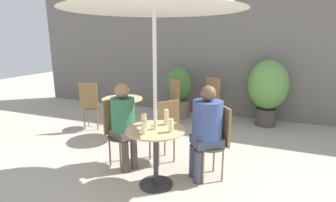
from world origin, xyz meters
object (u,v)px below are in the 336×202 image
seated_person_0 (206,126)px  potted_plant_0 (179,90)px  cafe_table_near (156,144)px  beer_glass_3 (144,120)px  potted_plant_1 (268,88)px  bistro_chair_1 (118,127)px  beer_glass_2 (166,117)px  bistro_chair_3 (211,96)px  bistro_chair_5 (172,98)px  bistro_chair_4 (165,127)px  beer_glass_0 (144,128)px  cafe_table_far (123,109)px  bistro_chair_0 (217,136)px  beer_glass_1 (171,126)px  bistro_chair_2 (90,102)px  seated_person_1 (124,118)px

seated_person_0 → potted_plant_0: (-1.21, 2.46, -0.10)m
seated_person_0 → cafe_table_near: bearing=-90.0°
beer_glass_3 → potted_plant_1: size_ratio=0.11×
bistro_chair_1 → beer_glass_2: size_ratio=4.93×
cafe_table_near → bistro_chair_3: bistro_chair_3 is taller
bistro_chair_5 → potted_plant_0: (-0.02, 0.54, 0.06)m
beer_glass_2 → beer_glass_3: size_ratio=1.34×
bistro_chair_4 → bistro_chair_5: size_ratio=1.00×
bistro_chair_1 → potted_plant_0: potted_plant_0 is taller
bistro_chair_5 → beer_glass_3: 2.28m
bistro_chair_3 → beer_glass_0: bearing=-76.9°
beer_glass_3 → bistro_chair_1: bearing=155.7°
bistro_chair_5 → beer_glass_2: (0.73, -2.10, 0.26)m
seated_person_0 → cafe_table_far: bearing=-153.1°
bistro_chair_1 → seated_person_0: seated_person_0 is taller
bistro_chair_0 → beer_glass_1: size_ratio=6.19×
cafe_table_far → potted_plant_0: size_ratio=0.63×
bistro_chair_4 → seated_person_0: bearing=108.9°
seated_person_0 → potted_plant_0: size_ratio=1.05×
seated_person_0 → beer_glass_1: (-0.31, -0.40, 0.09)m
beer_glass_0 → beer_glass_3: 0.31m
cafe_table_far → beer_glass_2: size_ratio=3.79×
beer_glass_0 → beer_glass_2: bearing=74.8°
bistro_chair_5 → beer_glass_2: bearing=-32.4°
bistro_chair_2 → seated_person_1: size_ratio=0.79×
beer_glass_3 → bistro_chair_3: bearing=84.8°
beer_glass_1 → beer_glass_2: 0.27m
bistro_chair_4 → potted_plant_1: potted_plant_1 is taller
bistro_chair_3 → beer_glass_0: (-0.10, -2.99, 0.25)m
beer_glass_0 → bistro_chair_0: bearing=44.0°
beer_glass_1 → bistro_chair_0: bearing=48.6°
bistro_chair_3 → beer_glass_1: bearing=-71.8°
cafe_table_far → potted_plant_0: bearing=71.9°
seated_person_0 → seated_person_1: 1.11m
beer_glass_0 → bistro_chair_4: bearing=94.4°
bistro_chair_0 → bistro_chair_5: size_ratio=1.00×
bistro_chair_5 → seated_person_0: seated_person_0 is taller
cafe_table_far → beer_glass_0: (1.16, -1.45, 0.27)m
seated_person_0 → potted_plant_1: size_ratio=0.90×
cafe_table_near → seated_person_0: bearing=36.2°
beer_glass_0 → beer_glass_1: (0.26, 0.17, -0.00)m
cafe_table_near → potted_plant_1: size_ratio=0.54×
bistro_chair_4 → beer_glass_2: (0.17, -0.38, 0.26)m
bistro_chair_5 → potted_plant_0: potted_plant_0 is taller
bistro_chair_3 → seated_person_0: 2.46m
bistro_chair_2 → potted_plant_0: (1.32, 1.46, 0.06)m
seated_person_1 → potted_plant_0: seated_person_1 is taller
beer_glass_0 → potted_plant_0: 3.11m
bistro_chair_2 → bistro_chair_4: bearing=135.1°
bistro_chair_1 → potted_plant_1: (1.90, 2.62, 0.23)m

